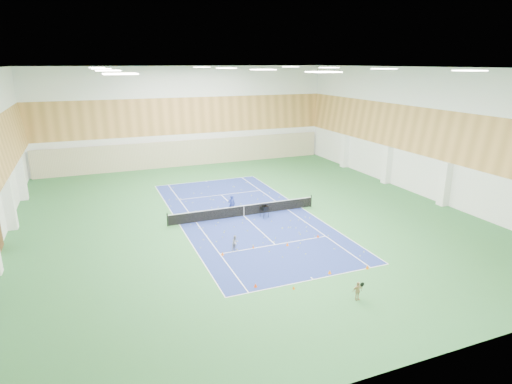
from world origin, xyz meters
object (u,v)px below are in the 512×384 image
Objects in this scene: coach at (232,204)px; child_court at (235,243)px; tennis_net at (244,210)px; ball_cart at (264,212)px; child_apron at (358,291)px.

child_court is at bearing 81.44° from coach.
tennis_net reaches higher than ball_cart.
child_court is 9.48m from child_apron.
tennis_net is 11.95× the size of child_apron.
child_court is at bearing -143.49° from ball_cart.
ball_cart is (2.22, -1.89, -0.31)m from coach.
coach is 2.93m from ball_cart.
ball_cart is at bearing 88.31° from child_apron.
coach is at bearing 44.64° from child_court.
ball_cart is (1.47, -0.92, -0.05)m from tennis_net.
tennis_net is 1.25m from coach.
coach is 7.44m from child_court.
tennis_net is at bearing 94.11° from child_apron.
tennis_net reaches higher than child_apron.
child_court is at bearing 114.90° from child_apron.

